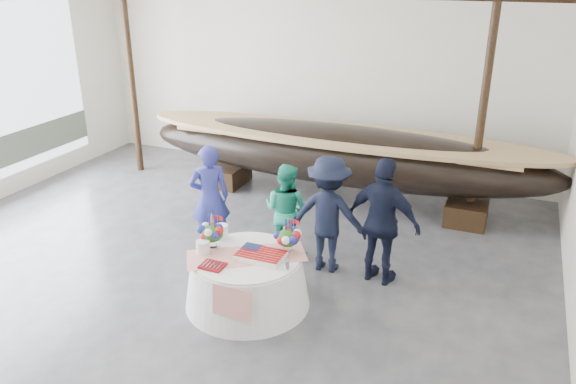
% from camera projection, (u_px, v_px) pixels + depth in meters
% --- Properties ---
extents(floor, '(10.00, 12.00, 0.01)m').
position_uv_depth(floor, '(155.00, 311.00, 7.39)').
color(floor, '#3D3D42').
rests_on(floor, ground).
extents(wall_back, '(10.00, 0.02, 4.50)m').
position_uv_depth(wall_back, '(315.00, 67.00, 11.66)').
color(wall_back, silver).
rests_on(wall_back, ground).
extents(longboat_display, '(7.96, 1.59, 1.49)m').
position_uv_depth(longboat_display, '(339.00, 154.00, 10.45)').
color(longboat_display, black).
rests_on(longboat_display, ground).
extents(banquet_table, '(1.66, 1.66, 0.72)m').
position_uv_depth(banquet_table, '(247.00, 280.00, 7.43)').
color(banquet_table, silver).
rests_on(banquet_table, ground).
extents(tabletop_items, '(1.59, 1.29, 0.40)m').
position_uv_depth(tabletop_items, '(247.00, 241.00, 7.37)').
color(tabletop_items, red).
rests_on(tabletop_items, banquet_table).
extents(guest_woman_blue, '(0.74, 0.71, 1.71)m').
position_uv_depth(guest_woman_blue, '(210.00, 198.00, 8.74)').
color(guest_woman_blue, navy).
rests_on(guest_woman_blue, ground).
extents(guest_woman_teal, '(0.79, 0.65, 1.49)m').
position_uv_depth(guest_woman_teal, '(286.00, 210.00, 8.58)').
color(guest_woman_teal, '#1E9E7A').
rests_on(guest_woman_teal, ground).
extents(guest_man_left, '(1.17, 0.70, 1.76)m').
position_uv_depth(guest_man_left, '(328.00, 214.00, 8.11)').
color(guest_man_left, black).
rests_on(guest_man_left, ground).
extents(guest_man_right, '(1.16, 0.67, 1.85)m').
position_uv_depth(guest_man_right, '(383.00, 222.00, 7.76)').
color(guest_man_right, black).
rests_on(guest_man_right, ground).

